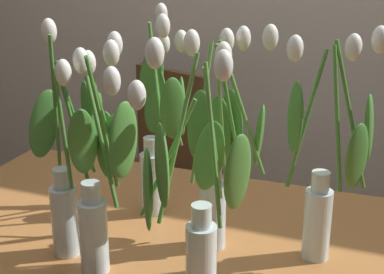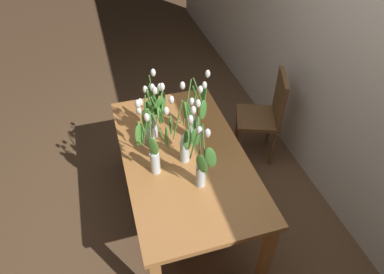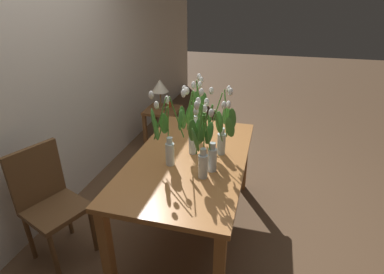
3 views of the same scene
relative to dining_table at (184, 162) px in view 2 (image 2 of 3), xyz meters
The scene contains 10 objects.
ground_plane 0.65m from the dining_table, ahead, with size 18.00×18.00×0.00m, color brown.
room_wall_rear 1.51m from the dining_table, 90.00° to the left, with size 9.00×0.10×2.70m, color silver.
dining_table is the anchor object (origin of this frame).
tulip_vase_0 0.38m from the dining_table, 137.01° to the left, with size 0.21×0.24×0.58m.
tulip_vase_1 0.33m from the dining_table, ahead, with size 0.19×0.23×0.57m.
tulip_vase_2 0.38m from the dining_table, 126.89° to the right, with size 0.18×0.20×0.56m.
tulip_vase_3 0.44m from the dining_table, 148.62° to the right, with size 0.22×0.19×0.58m.
tulip_vase_4 0.42m from the dining_table, 67.06° to the right, with size 0.25×0.24×0.59m.
tulip_vase_5 0.46m from the dining_table, ahead, with size 0.21×0.19×0.58m.
dining_chair 1.12m from the dining_table, 118.87° to the left, with size 0.51×0.51×0.93m.
Camera 2 is at (1.79, -0.47, 2.55)m, focal length 32.20 mm.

